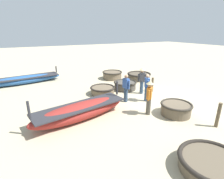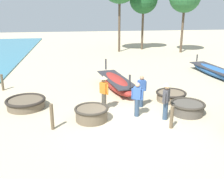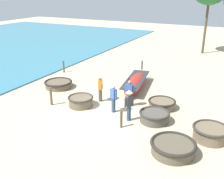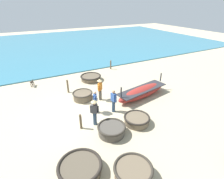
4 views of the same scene
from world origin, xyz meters
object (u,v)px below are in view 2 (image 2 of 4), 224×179
Objects in this scene: fisherman_by_coracle at (141,90)px; mooring_post_mid_beach at (2,82)px; long_boat_white_hull at (216,72)px; fisherman_standing_left at (166,99)px; mooring_post_shoreline at (52,117)px; coracle_front_right at (92,113)px; coracle_upturned at (171,96)px; coracle_nearest at (187,108)px; long_boat_green_hull at (116,83)px; coracle_far_left at (26,103)px; fisherman_standing_right at (104,91)px; mooring_post_inland at (172,117)px; tree_center at (144,0)px; fisherman_crouching at (137,99)px.

mooring_post_mid_beach is (-7.39, 3.62, -0.36)m from fisherman_by_coracle.
long_boat_white_hull is 8.87m from fisherman_standing_left.
coracle_front_right is at bearing 22.33° from mooring_post_shoreline.
coracle_front_right is at bearing -156.04° from coracle_upturned.
coracle_nearest is 4.85m from long_boat_green_hull.
coracle_far_left is 1.76× the size of mooring_post_shoreline.
coracle_nearest reaches higher than coracle_upturned.
long_boat_green_hull is 3.24m from fisherman_standing_right.
coracle_nearest is 6.07m from mooring_post_shoreline.
fisherman_standing_right is 6.72m from mooring_post_mid_beach.
mooring_post_mid_beach is (-13.97, -1.36, 0.17)m from long_boat_white_hull.
fisherman_standing_left is (-1.07, -2.24, 0.69)m from coracle_upturned.
tree_center reaches higher than mooring_post_inland.
long_boat_green_hull is 4.36× the size of mooring_post_shoreline.
mooring_post_shoreline is (3.28, -5.54, 0.06)m from mooring_post_mid_beach.
tree_center reaches higher than coracle_far_left.
mooring_post_inland reaches higher than coracle_far_left.
coracle_far_left is 2.02× the size of mooring_post_inland.
mooring_post_shoreline reaches higher than coracle_upturned.
fisherman_by_coracle is 0.23× the size of tree_center.
mooring_post_mid_beach is 6.44m from mooring_post_shoreline.
fisherman_standing_left is at bearing 3.72° from mooring_post_shoreline.
mooring_post_shoreline is (-6.01, -0.78, 0.25)m from coracle_nearest.
fisherman_crouching is 0.23× the size of tree_center.
fisherman_crouching reaches higher than long_boat_green_hull.
coracle_upturned is at bearing 70.42° from mooring_post_inland.
coracle_nearest is at bearing -56.25° from long_boat_green_hull.
long_boat_green_hull is at bearing -164.21° from long_boat_white_hull.
fisherman_standing_right is at bearing -10.94° from coracle_far_left.
fisherman_standing_right is at bearing -109.65° from tree_center.
mooring_post_mid_beach is 10.09m from mooring_post_inland.
tree_center is at bearing 70.23° from long_boat_green_hull.
coracle_far_left is at bearing 120.20° from mooring_post_shoreline.
mooring_post_shoreline is (-5.86, -2.55, 0.28)m from coracle_upturned.
long_boat_green_hull reaches higher than coracle_front_right.
fisherman_by_coracle is 1.64× the size of mooring_post_mid_beach.
long_boat_green_hull is 4.02m from fisherman_crouching.
fisherman_crouching is 3.75m from mooring_post_shoreline.
mooring_post_inland reaches higher than coracle_front_right.
fisherman_by_coracle reaches higher than coracle_far_left.
coracle_upturned is at bearing 94.75° from coracle_nearest.
fisherman_crouching is at bearing 155.74° from fisherman_standing_left.
coracle_nearest is 1.45× the size of mooring_post_shoreline.
fisherman_standing_right reaches higher than coracle_front_right.
fisherman_standing_right is 2.92m from fisherman_standing_left.
coracle_nearest is 1.64× the size of mooring_post_mid_beach.
long_boat_white_hull is 9.52m from mooring_post_inland.
mooring_post_shoreline reaches higher than mooring_post_mid_beach.
long_boat_green_hull is 5.02× the size of mooring_post_inland.
coracle_upturned is 2.87m from fisherman_crouching.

